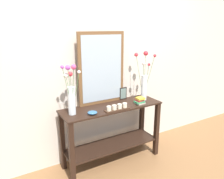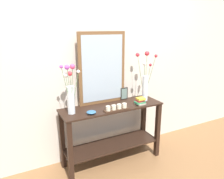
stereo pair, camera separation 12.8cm
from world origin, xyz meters
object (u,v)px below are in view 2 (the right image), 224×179
Objects in this scene: decorative_bowl at (91,112)px; mirror_leaning at (102,68)px; vase_right at (145,81)px; tall_vase_left at (70,92)px; picture_frame_small at (124,94)px; candle_tray at (116,108)px; console_table at (112,128)px; book_stack at (140,101)px.

mirror_leaning is at bearing 46.31° from decorative_bowl.
vase_right reaches higher than decorative_bowl.
tall_vase_left is 0.89× the size of vase_right.
picture_frame_small is 1.49× the size of decorative_bowl.
vase_right is at bearing 16.74° from candle_tray.
candle_tray is 0.42m from picture_frame_small.
decorative_bowl is at bearing -133.69° from mirror_leaning.
decorative_bowl is at bearing -32.90° from tall_vase_left.
vase_right reaches higher than console_table.
candle_tray is at bearing -132.88° from picture_frame_small.
book_stack is at bearing -18.15° from console_table.
console_table is at bearing 20.21° from decorative_bowl.
picture_frame_small is at bearing 106.43° from book_stack.
console_table is 0.76m from tall_vase_left.
mirror_leaning is at bearing 177.53° from picture_frame_small.
book_stack is (0.68, 0.01, 0.02)m from decorative_bowl.
decorative_bowl is at bearing -159.79° from console_table.
picture_frame_small is (-0.23, 0.15, -0.18)m from vase_right.
tall_vase_left is 5.24× the size of decorative_bowl.
vase_right reaches higher than candle_tray.
tall_vase_left is 0.83m from picture_frame_small.
console_table is at bearing -0.69° from tall_vase_left.
picture_frame_small is 0.29m from book_stack.
book_stack is at bearing -73.57° from picture_frame_small.
decorative_bowl is at bearing -154.78° from picture_frame_small.
vase_right is 0.59m from candle_tray.
book_stack is at bearing 4.84° from candle_tray.
picture_frame_small is 0.67m from decorative_bowl.
book_stack reaches higher than console_table.
candle_tray reaches higher than console_table.
mirror_leaning is (-0.05, 0.17, 0.75)m from console_table.
console_table is 9.75× the size of book_stack.
picture_frame_small is at bearing 147.21° from vase_right.
book_stack is (0.35, -0.11, 0.34)m from console_table.
mirror_leaning reaches higher than tall_vase_left.
mirror_leaning is 5.47× the size of picture_frame_small.
tall_vase_left reaches higher than decorative_bowl.
vase_right reaches higher than picture_frame_small.
tall_vase_left is at bearing 147.10° from decorative_bowl.
tall_vase_left is at bearing -169.02° from picture_frame_small.
vase_right is 0.29m from book_stack.
mirror_leaning is 0.54m from candle_tray.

